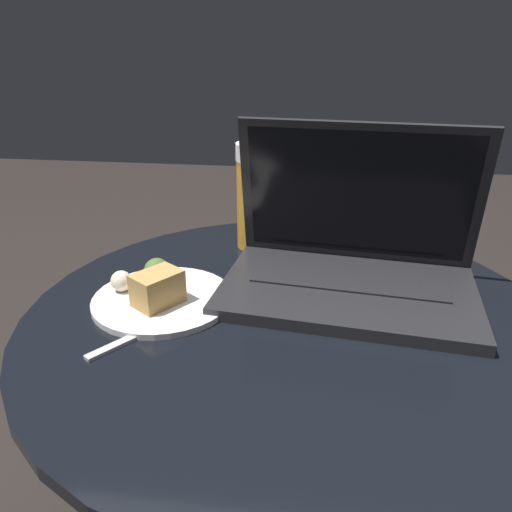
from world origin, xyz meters
The scene contains 5 objects.
table centered at (0.00, 0.00, 0.39)m, with size 0.75×0.75×0.53m.
laptop centered at (0.09, 0.08, 0.58)m, with size 0.40×0.28×0.25m.
beer_glass centered at (-0.08, 0.23, 0.62)m, with size 0.08×0.08×0.19m.
snack_plate centered at (-0.19, 0.00, 0.54)m, with size 0.20×0.20×0.06m.
fork centered at (-0.16, -0.06, 0.53)m, with size 0.13×0.17×0.00m.
Camera 1 is at (0.04, -0.62, 0.88)m, focal length 35.00 mm.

